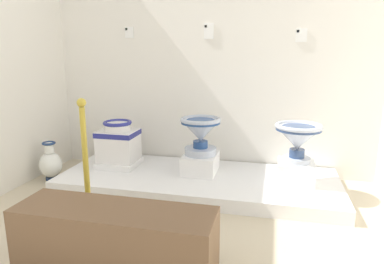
{
  "coord_description": "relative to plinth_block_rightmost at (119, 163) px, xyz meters",
  "views": [
    {
      "loc": [
        2.4,
        -1.2,
        1.28
      ],
      "look_at": [
        1.65,
        1.92,
        0.55
      ],
      "focal_mm": 32.67,
      "sensor_mm": 36.0,
      "label": 1
    }
  ],
  "objects": [
    {
      "name": "info_placard_first",
      "position": [
        -0.02,
        0.44,
        1.34
      ],
      "size": [
        0.1,
        0.01,
        0.12
      ],
      "color": "white"
    },
    {
      "name": "plinth_block_rightmost",
      "position": [
        0.0,
        0.0,
        0.0
      ],
      "size": [
        0.39,
        0.38,
        0.06
      ],
      "primitive_type": "cube",
      "color": "white",
      "rests_on": "display_platform"
    },
    {
      "name": "plinth_block_broad_patterned",
      "position": [
        0.87,
        0.0,
        0.06
      ],
      "size": [
        0.32,
        0.39,
        0.18
      ],
      "primitive_type": "cube",
      "color": "white",
      "rests_on": "display_platform"
    },
    {
      "name": "ground_plane",
      "position": [
        0.86,
        -1.38,
        -0.16
      ],
      "size": [
        5.41,
        5.25,
        0.02
      ],
      "primitive_type": "cube",
      "color": "beige"
    },
    {
      "name": "museum_bench",
      "position": [
        0.68,
        -1.5,
        0.05
      ],
      "size": [
        1.19,
        0.36,
        0.4
      ],
      "primitive_type": "cube",
      "color": "brown",
      "rests_on": "ground_plane"
    },
    {
      "name": "info_placard_second",
      "position": [
        0.85,
        0.44,
        1.34
      ],
      "size": [
        0.1,
        0.01,
        0.16
      ],
      "color": "white"
    },
    {
      "name": "display_platform",
      "position": [
        0.86,
        -0.08,
        -0.09
      ],
      "size": [
        2.64,
        1.03,
        0.12
      ],
      "primitive_type": "cube",
      "color": "white",
      "rests_on": "ground_plane"
    },
    {
      "name": "antique_toilet_tall_cobalt",
      "position": [
        1.76,
        -0.07,
        0.4
      ],
      "size": [
        0.41,
        0.41,
        0.35
      ],
      "color": "silver",
      "rests_on": "plinth_block_tall_cobalt"
    },
    {
      "name": "decorative_vase_spare",
      "position": [
        -0.64,
        -0.24,
        0.02
      ],
      "size": [
        0.23,
        0.23,
        0.4
      ],
      "color": "navy",
      "rests_on": "ground_plane"
    },
    {
      "name": "antique_toilet_broad_patterned",
      "position": [
        0.87,
        0.0,
        0.39
      ],
      "size": [
        0.39,
        0.39,
        0.36
      ],
      "color": "#AFBACD",
      "rests_on": "plinth_block_broad_patterned"
    },
    {
      "name": "plinth_block_tall_cobalt",
      "position": [
        1.76,
        -0.07,
        0.07
      ],
      "size": [
        0.32,
        0.3,
        0.2
      ],
      "primitive_type": "cube",
      "color": "white",
      "rests_on": "display_platform"
    },
    {
      "name": "stanchion_post_near_left",
      "position": [
        0.26,
        -1.08,
        0.13
      ],
      "size": [
        0.26,
        0.26,
        0.98
      ],
      "color": "gold",
      "rests_on": "ground_plane"
    },
    {
      "name": "wall_back",
      "position": [
        0.86,
        0.48,
        1.35
      ],
      "size": [
        3.61,
        0.06,
        3.0
      ],
      "primitive_type": "cube",
      "color": "white",
      "rests_on": "ground_plane"
    },
    {
      "name": "antique_toilet_rightmost",
      "position": [
        0.0,
        0.0,
        0.24
      ],
      "size": [
        0.39,
        0.33,
        0.42
      ],
      "color": "white",
      "rests_on": "plinth_block_rightmost"
    },
    {
      "name": "info_placard_third",
      "position": [
        1.76,
        0.44,
        1.29
      ],
      "size": [
        0.11,
        0.01,
        0.13
      ],
      "color": "white"
    }
  ]
}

